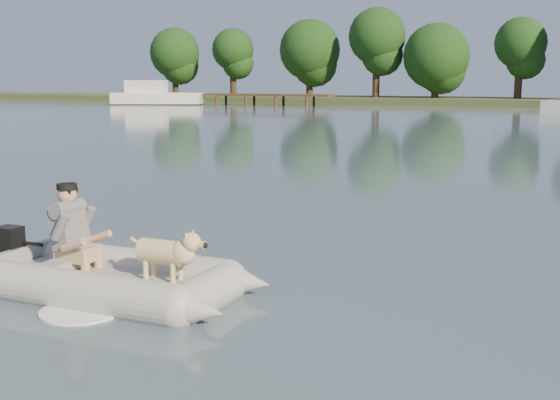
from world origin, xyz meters
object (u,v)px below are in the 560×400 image
at_px(man, 70,225).
at_px(dog, 163,256).
at_px(dock, 240,99).
at_px(cabin_cruiser, 158,93).
at_px(dinghy, 114,246).

relative_size(man, dog, 1.16).
relative_size(dock, cabin_cruiser, 2.08).
distance_m(man, cabin_cruiser, 58.56).
distance_m(dock, dog, 58.39).
bearing_deg(dock, dinghy, -63.98).
bearing_deg(dock, cabin_cruiser, -156.08).
bearing_deg(dog, dock, 116.36).
bearing_deg(dog, dinghy, -175.43).
height_order(dock, cabin_cruiser, cabin_cruiser).
bearing_deg(cabin_cruiser, dock, 1.88).
bearing_deg(dinghy, cabin_cruiser, 123.29).
height_order(dock, dog, dock).
xyz_separation_m(dock, dinghy, (25.51, -52.28, 0.03)).
relative_size(dinghy, cabin_cruiser, 0.48).
distance_m(man, dog, 1.28).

